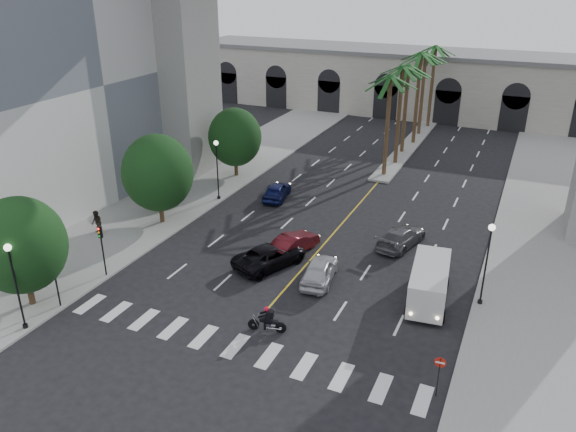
# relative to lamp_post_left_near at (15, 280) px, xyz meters

# --- Properties ---
(ground) EXTENTS (140.00, 140.00, 0.00)m
(ground) POSITION_rel_lamp_post_left_near_xyz_m (11.40, 5.00, -3.22)
(ground) COLOR black
(ground) RESTS_ON ground
(sidewalk_left) EXTENTS (8.00, 100.00, 0.15)m
(sidewalk_left) POSITION_rel_lamp_post_left_near_xyz_m (-3.60, 20.00, -3.15)
(sidewalk_left) COLOR gray
(sidewalk_left) RESTS_ON ground
(sidewalk_right) EXTENTS (8.00, 100.00, 0.15)m
(sidewalk_right) POSITION_rel_lamp_post_left_near_xyz_m (26.40, 20.00, -3.15)
(sidewalk_right) COLOR gray
(sidewalk_right) RESTS_ON ground
(median) EXTENTS (2.00, 24.00, 0.20)m
(median) POSITION_rel_lamp_post_left_near_xyz_m (11.40, 43.00, -3.12)
(median) COLOR gray
(median) RESTS_ON ground
(building_left) EXTENTS (16.50, 32.50, 20.60)m
(building_left) POSITION_rel_lamp_post_left_near_xyz_m (-15.60, 17.00, 7.09)
(building_left) COLOR silver
(building_left) RESTS_ON ground
(pier_building) EXTENTS (71.00, 10.50, 8.50)m
(pier_building) POSITION_rel_lamp_post_left_near_xyz_m (11.40, 60.00, 1.04)
(pier_building) COLOR beige
(pier_building) RESTS_ON ground
(palm_a) EXTENTS (3.20, 3.20, 10.30)m
(palm_a) POSITION_rel_lamp_post_left_near_xyz_m (11.40, 33.00, 5.88)
(palm_a) COLOR #47331E
(palm_a) RESTS_ON ground
(palm_b) EXTENTS (3.20, 3.20, 10.60)m
(palm_b) POSITION_rel_lamp_post_left_near_xyz_m (11.50, 37.00, 6.15)
(palm_b) COLOR #47331E
(palm_b) RESTS_ON ground
(palm_c) EXTENTS (3.20, 3.20, 10.10)m
(palm_c) POSITION_rel_lamp_post_left_near_xyz_m (11.20, 41.00, 5.69)
(palm_c) COLOR #47331E
(palm_c) RESTS_ON ground
(palm_d) EXTENTS (3.20, 3.20, 10.90)m
(palm_d) POSITION_rel_lamp_post_left_near_xyz_m (11.55, 45.00, 6.43)
(palm_d) COLOR #47331E
(palm_d) RESTS_ON ground
(palm_e) EXTENTS (3.20, 3.20, 10.40)m
(palm_e) POSITION_rel_lamp_post_left_near_xyz_m (11.30, 49.00, 5.97)
(palm_e) COLOR #47331E
(palm_e) RESTS_ON ground
(palm_f) EXTENTS (3.20, 3.20, 10.70)m
(palm_f) POSITION_rel_lamp_post_left_near_xyz_m (11.60, 53.00, 6.24)
(palm_f) COLOR #47331E
(palm_f) RESTS_ON ground
(street_tree_near) EXTENTS (5.20, 5.20, 6.89)m
(street_tree_near) POSITION_rel_lamp_post_left_near_xyz_m (-1.60, 2.00, 0.80)
(street_tree_near) COLOR #382616
(street_tree_near) RESTS_ON ground
(street_tree_mid) EXTENTS (5.44, 5.44, 7.21)m
(street_tree_mid) POSITION_rel_lamp_post_left_near_xyz_m (-1.60, 15.00, 0.99)
(street_tree_mid) COLOR #382616
(street_tree_mid) RESTS_ON ground
(street_tree_far) EXTENTS (5.04, 5.04, 6.68)m
(street_tree_far) POSITION_rel_lamp_post_left_near_xyz_m (-1.60, 27.00, 0.68)
(street_tree_far) COLOR #382616
(street_tree_far) RESTS_ON ground
(lamp_post_left_near) EXTENTS (0.40, 0.40, 5.35)m
(lamp_post_left_near) POSITION_rel_lamp_post_left_near_xyz_m (0.00, 0.00, 0.00)
(lamp_post_left_near) COLOR black
(lamp_post_left_near) RESTS_ON ground
(lamp_post_left_far) EXTENTS (0.40, 0.40, 5.35)m
(lamp_post_left_far) POSITION_rel_lamp_post_left_near_xyz_m (0.00, 21.00, 0.00)
(lamp_post_left_far) COLOR black
(lamp_post_left_far) RESTS_ON ground
(lamp_post_right) EXTENTS (0.40, 0.40, 5.35)m
(lamp_post_right) POSITION_rel_lamp_post_left_near_xyz_m (22.80, 13.00, 0.00)
(lamp_post_right) COLOR black
(lamp_post_right) RESTS_ON ground
(traffic_signal_near) EXTENTS (0.25, 0.18, 3.65)m
(traffic_signal_near) POSITION_rel_lamp_post_left_near_xyz_m (0.10, 2.50, -0.71)
(traffic_signal_near) COLOR black
(traffic_signal_near) RESTS_ON ground
(traffic_signal_far) EXTENTS (0.25, 0.18, 3.65)m
(traffic_signal_far) POSITION_rel_lamp_post_left_near_xyz_m (0.10, 6.50, -0.71)
(traffic_signal_far) COLOR black
(traffic_signal_far) RESTS_ON ground
(motorcycle_rider) EXTENTS (2.17, 0.70, 1.58)m
(motorcycle_rider) POSITION_rel_lamp_post_left_near_xyz_m (12.41, 5.45, -2.51)
(motorcycle_rider) COLOR black
(motorcycle_rider) RESTS_ON ground
(car_a) EXTENTS (2.40, 4.68, 1.53)m
(car_a) POSITION_rel_lamp_post_left_near_xyz_m (12.99, 11.73, -2.46)
(car_a) COLOR #B5B6BA
(car_a) RESTS_ON ground
(car_b) EXTENTS (2.56, 4.64, 1.45)m
(car_b) POSITION_rel_lamp_post_left_near_xyz_m (9.90, 14.66, -2.50)
(car_b) COLOR #4A0E14
(car_b) RESTS_ON ground
(car_c) EXTENTS (4.42, 5.92, 1.49)m
(car_c) POSITION_rel_lamp_post_left_near_xyz_m (9.21, 12.30, -2.47)
(car_c) COLOR black
(car_c) RESTS_ON ground
(car_d) EXTENTS (3.13, 5.31, 1.44)m
(car_d) POSITION_rel_lamp_post_left_near_xyz_m (16.54, 18.85, -2.50)
(car_d) COLOR #58585C
(car_d) RESTS_ON ground
(car_e) EXTENTS (2.44, 4.56, 1.48)m
(car_e) POSITION_rel_lamp_post_left_near_xyz_m (4.47, 23.38, -2.48)
(car_e) COLOR #10164A
(car_e) RESTS_ON ground
(cargo_van) EXTENTS (2.77, 5.79, 2.38)m
(cargo_van) POSITION_rel_lamp_post_left_near_xyz_m (19.86, 12.09, -1.89)
(cargo_van) COLOR silver
(cargo_van) RESTS_ON ground
(pedestrian_a) EXTENTS (0.80, 0.70, 1.86)m
(pedestrian_a) POSITION_rel_lamp_post_left_near_xyz_m (-5.44, 7.07, -2.14)
(pedestrian_a) COLOR black
(pedestrian_a) RESTS_ON sidewalk_left
(pedestrian_b) EXTENTS (1.15, 1.09, 1.88)m
(pedestrian_b) POSITION_rel_lamp_post_left_near_xyz_m (-4.62, 11.08, -2.13)
(pedestrian_b) COLOR black
(pedestrian_b) RESTS_ON sidewalk_left
(do_not_enter_sign) EXTENTS (0.55, 0.07, 2.22)m
(do_not_enter_sign) POSITION_rel_lamp_post_left_near_xyz_m (21.90, 4.05, -1.61)
(do_not_enter_sign) COLOR black
(do_not_enter_sign) RESTS_ON ground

